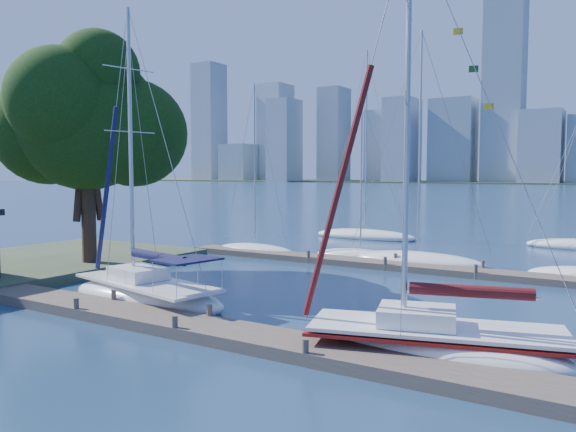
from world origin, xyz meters
The scene contains 10 objects.
ground centered at (0.00, 0.00, 0.00)m, with size 700.00×700.00×0.00m, color navy.
near_dock centered at (0.00, 0.00, 0.20)m, with size 26.00×2.00×0.40m, color #4A4036.
far_dock centered at (2.00, 16.00, 0.18)m, with size 30.00×1.80×0.36m, color #4A4036.
tree centered at (-13.18, 6.36, 8.67)m, with size 10.36×9.42×13.11m.
sailboat_navy centered at (-4.59, 2.27, 1.03)m, with size 8.54×4.26×13.01m.
sailboat_maroon centered at (7.92, 1.83, 1.09)m, with size 8.45×4.70×13.49m.
bg_boat_0 centered at (-9.25, 17.01, 0.24)m, with size 6.37×3.17×11.85m.
bg_boat_1 centered at (-1.89, 18.23, 0.22)m, with size 6.52×4.23×10.46m.
bg_boat_2 centered at (2.03, 17.79, 0.29)m, with size 8.42×3.59×14.14m.
bg_boat_6 centered at (-6.26, 28.89, 0.29)m, with size 9.14×5.84×15.99m.
Camera 1 is at (12.78, -14.51, 5.53)m, focal length 35.00 mm.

